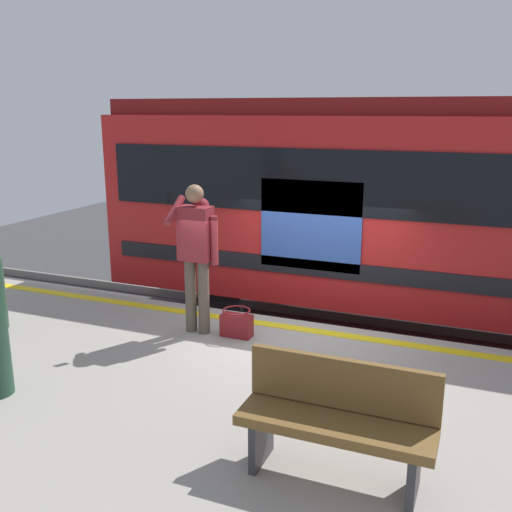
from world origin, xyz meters
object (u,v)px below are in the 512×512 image
(train_carriage, at_px, (457,202))
(bench, at_px, (337,417))
(passenger, at_px, (196,246))
(handbag, at_px, (237,324))

(train_carriage, bearing_deg, bench, 85.08)
(train_carriage, bearing_deg, passenger, 47.88)
(train_carriage, distance_m, bench, 5.38)
(train_carriage, relative_size, handbag, 27.88)
(train_carriage, xyz_separation_m, passenger, (2.79, 3.08, -0.26))
(train_carriage, height_order, passenger, train_carriage)
(passenger, xyz_separation_m, bench, (-2.33, 2.20, -0.61))
(handbag, bearing_deg, train_carriage, -126.84)
(train_carriage, height_order, handbag, train_carriage)
(train_carriage, relative_size, bench, 7.28)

